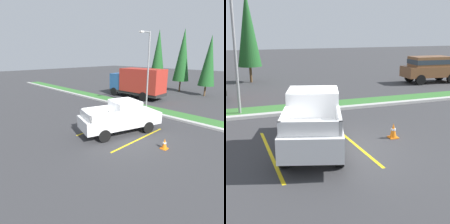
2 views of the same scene
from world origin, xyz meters
TOP-DOWN VIEW (x-y plane):
  - ground_plane at (0.00, 0.00)m, footprint 120.00×120.00m
  - parking_line_near at (-1.74, 0.02)m, footprint 0.12×4.80m
  - parking_line_far at (1.36, 0.02)m, footprint 0.12×4.80m
  - curb_strip at (0.00, 5.00)m, footprint 56.00×0.40m
  - grass_median at (0.00, 6.10)m, footprint 56.00×1.80m
  - pickup_truck_main at (-0.18, 0.06)m, footprint 3.42×5.55m
  - suv_distant at (12.67, 10.75)m, footprint 4.72×2.21m
  - street_light at (-2.36, 5.74)m, footprint 0.24×1.49m
  - cypress_tree_center at (-0.82, 15.98)m, footprint 1.86×1.86m
  - traffic_cone at (3.06, 0.00)m, footprint 0.36×0.36m

SIDE VIEW (x-z plane):
  - ground_plane at x=0.00m, z-range 0.00..0.00m
  - parking_line_near at x=-1.74m, z-range 0.00..0.01m
  - parking_line_far at x=1.36m, z-range 0.00..0.01m
  - grass_median at x=0.00m, z-range 0.00..0.06m
  - curb_strip at x=0.00m, z-range 0.00..0.15m
  - traffic_cone at x=3.06m, z-range -0.01..0.59m
  - pickup_truck_main at x=-0.18m, z-range -0.01..2.09m
  - suv_distant at x=12.67m, z-range 0.19..2.29m
  - street_light at x=-2.36m, z-range 0.55..7.37m
  - cypress_tree_center at x=-0.82m, z-range 0.63..7.78m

